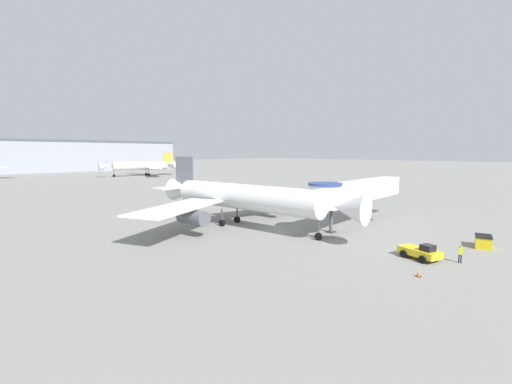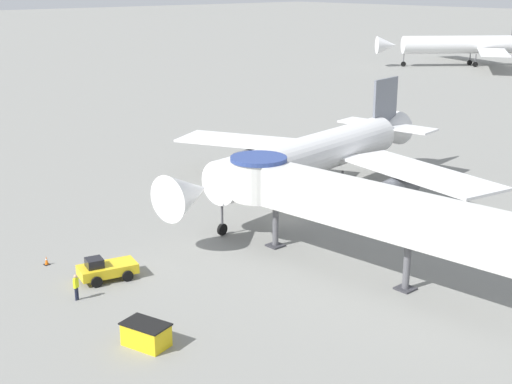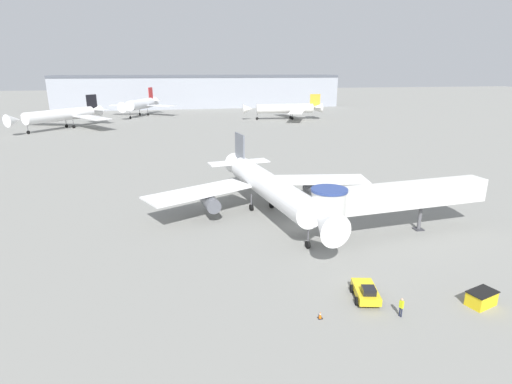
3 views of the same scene
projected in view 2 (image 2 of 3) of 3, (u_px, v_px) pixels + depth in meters
name	position (u px, v px, depth m)	size (l,w,h in m)	color
ground_plane	(285.00, 217.00, 58.10)	(800.00, 800.00, 0.00)	gray
main_airplane	(315.00, 155.00, 61.65)	(32.78, 32.06, 9.43)	white
jet_bridge	(348.00, 202.00, 46.20)	(23.09, 5.18, 6.41)	silver
pushback_tug_yellow	(106.00, 269.00, 45.86)	(2.72, 4.00, 1.56)	yellow
service_container_yellow	(146.00, 334.00, 37.56)	(2.84, 2.18, 1.29)	yellow
traffic_cone_starboard_wing	(420.00, 242.00, 51.49)	(0.50, 0.50, 0.81)	black
traffic_cone_apron_front	(46.00, 261.00, 48.29)	(0.37, 0.37, 0.62)	black
ground_crew_marshaller	(76.00, 285.00, 42.81)	(0.28, 0.36, 1.66)	#1E2338
background_jet_black_tail	(464.00, 45.00, 156.69)	(32.91, 32.07, 10.67)	white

